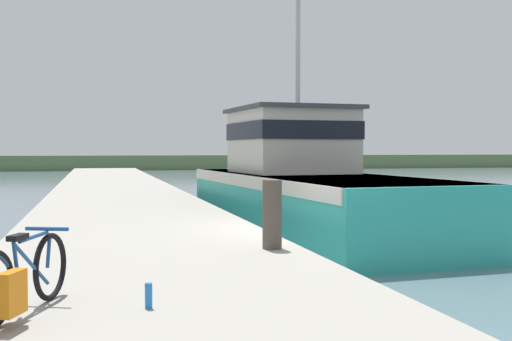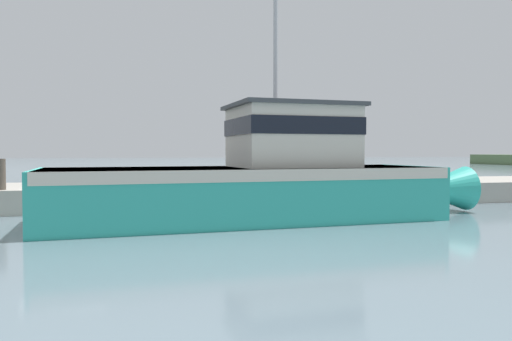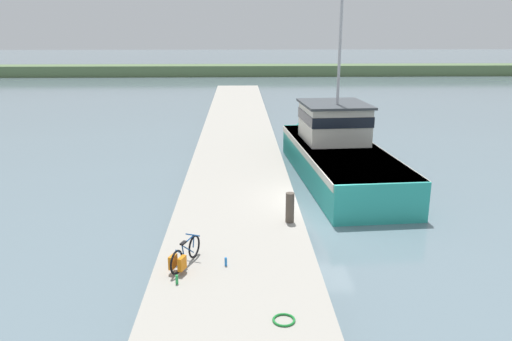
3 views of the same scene
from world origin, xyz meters
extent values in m
plane|color=slate|center=(0.00, 0.00, 0.00)|extent=(320.00, 320.00, 0.00)
cube|color=#A39E93|center=(-3.30, 0.00, 0.42)|extent=(4.63, 80.00, 0.85)
cube|color=teal|center=(1.79, 5.42, 0.82)|extent=(4.61, 12.29, 1.64)
cone|color=teal|center=(1.28, 12.51, 0.82)|extent=(1.71, 2.28, 1.56)
cube|color=beige|center=(1.79, 5.42, 1.48)|extent=(4.66, 12.05, 0.33)
cube|color=beige|center=(1.68, 6.92, 2.57)|extent=(3.25, 3.72, 1.85)
cube|color=black|center=(1.68, 6.92, 2.89)|extent=(3.31, 3.79, 0.52)
cube|color=#3D4247|center=(1.68, 6.92, 3.56)|extent=(3.51, 4.02, 0.12)
cylinder|color=#51473D|center=(-1.48, -2.26, 1.37)|extent=(0.29, 0.29, 1.05)
camera|label=1|loc=(-4.09, -11.60, 2.37)|focal=45.00mm
camera|label=2|loc=(16.74, 2.17, 2.13)|focal=35.00mm
camera|label=3|loc=(-3.19, -18.24, 7.29)|focal=35.00mm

